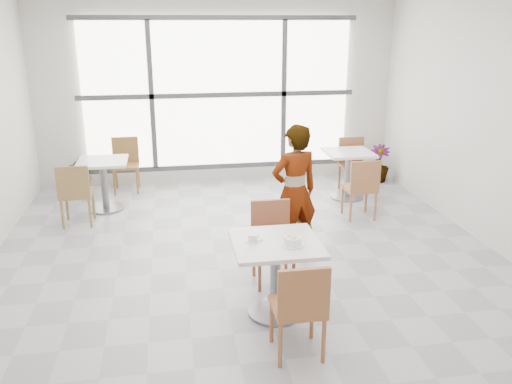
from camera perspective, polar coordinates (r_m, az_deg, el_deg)
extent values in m
plane|color=#9E9EA5|center=(6.10, -0.47, -8.10)|extent=(7.00, 7.00, 0.00)
plane|color=silver|center=(9.02, -4.07, 10.46)|extent=(6.00, 0.00, 6.00)
plane|color=silver|center=(2.40, 13.04, -12.09)|extent=(6.00, 0.00, 6.00)
plane|color=silver|center=(6.74, 25.71, 6.14)|extent=(0.00, 7.00, 7.00)
cube|color=white|center=(8.96, -4.03, 10.41)|extent=(4.40, 0.04, 2.40)
cube|color=#3F3F42|center=(8.93, -4.01, 10.38)|extent=(4.60, 0.05, 0.08)
cube|color=#3F3F42|center=(8.90, -11.19, 10.06)|extent=(0.08, 0.05, 2.40)
cube|color=#3F3F42|center=(9.11, 3.01, 10.54)|extent=(0.08, 0.05, 2.40)
cube|color=#3F3F42|center=(9.18, -3.84, 2.81)|extent=(4.60, 0.05, 0.08)
cube|color=#3F3F42|center=(8.86, -4.19, 18.23)|extent=(4.60, 0.05, 0.08)
cube|color=silver|center=(4.89, 2.15, -5.55)|extent=(0.80, 0.80, 0.04)
cylinder|color=slate|center=(5.05, 2.10, -9.45)|extent=(0.10, 0.10, 0.71)
cylinder|color=slate|center=(5.22, 2.06, -12.77)|extent=(0.52, 0.52, 0.03)
cube|color=#985A34|center=(4.48, 4.48, -12.25)|extent=(0.42, 0.42, 0.04)
cube|color=#985A34|center=(4.21, 5.19, -10.83)|extent=(0.42, 0.04, 0.42)
cylinder|color=#985A34|center=(4.79, 6.04, -13.30)|extent=(0.04, 0.04, 0.41)
cylinder|color=#985A34|center=(4.50, 7.29, -15.62)|extent=(0.04, 0.04, 0.41)
cylinder|color=#985A34|center=(4.71, 1.69, -13.74)|extent=(0.04, 0.04, 0.41)
cylinder|color=#985A34|center=(4.42, 2.63, -16.16)|extent=(0.04, 0.04, 0.41)
cube|color=brown|center=(5.60, 1.90, -5.74)|extent=(0.42, 0.42, 0.04)
cube|color=brown|center=(5.68, 1.55, -2.86)|extent=(0.42, 0.04, 0.42)
cylinder|color=brown|center=(5.50, 0.39, -8.76)|extent=(0.04, 0.04, 0.41)
cylinder|color=brown|center=(5.82, -0.22, -7.19)|extent=(0.04, 0.04, 0.41)
cylinder|color=brown|center=(5.57, 4.08, -8.46)|extent=(0.04, 0.04, 0.41)
cylinder|color=brown|center=(5.88, 3.26, -6.93)|extent=(0.04, 0.04, 0.41)
cylinder|color=white|center=(4.81, 3.97, -5.69)|extent=(0.21, 0.21, 0.01)
cylinder|color=white|center=(4.79, 3.98, -5.24)|extent=(0.16, 0.16, 0.07)
torus|color=white|center=(4.78, 3.99, -4.89)|extent=(0.16, 0.16, 0.01)
cylinder|color=beige|center=(4.79, 3.98, -5.26)|extent=(0.14, 0.14, 0.05)
cylinder|color=#F8E0A0|center=(4.77, 4.00, -4.92)|extent=(0.03, 0.03, 0.02)
cylinder|color=beige|center=(4.79, 4.20, -4.75)|extent=(0.03, 0.03, 0.02)
cylinder|color=beige|center=(4.80, 3.70, -4.71)|extent=(0.03, 0.03, 0.02)
cylinder|color=beige|center=(4.75, 4.17, -4.94)|extent=(0.03, 0.03, 0.02)
cylinder|color=#F4E49D|center=(4.74, 3.84, -5.07)|extent=(0.03, 0.03, 0.02)
cylinder|color=beige|center=(4.77, 3.85, -4.93)|extent=(0.03, 0.03, 0.02)
cylinder|color=#F8F2A0|center=(4.79, 4.22, -4.84)|extent=(0.03, 0.03, 0.02)
cylinder|color=beige|center=(4.78, 3.97, -4.91)|extent=(0.03, 0.03, 0.01)
cylinder|color=beige|center=(4.74, 4.12, -5.10)|extent=(0.03, 0.03, 0.02)
cylinder|color=beige|center=(4.78, 4.27, -4.80)|extent=(0.03, 0.03, 0.02)
cylinder|color=beige|center=(4.79, 3.51, -4.77)|extent=(0.03, 0.03, 0.01)
cylinder|color=beige|center=(4.80, 4.02, -4.74)|extent=(0.03, 0.03, 0.02)
cylinder|color=#F6F09F|center=(4.77, 4.01, -4.83)|extent=(0.03, 0.03, 0.02)
cylinder|color=white|center=(4.88, -0.37, -5.29)|extent=(0.13, 0.13, 0.01)
cylinder|color=white|center=(4.86, -0.37, -4.93)|extent=(0.08, 0.08, 0.06)
torus|color=white|center=(4.87, 0.13, -4.89)|extent=(0.05, 0.01, 0.05)
cylinder|color=black|center=(4.86, -0.37, -4.67)|extent=(0.07, 0.07, 0.00)
cube|color=#BCBCC0|center=(4.86, 0.25, -5.27)|extent=(0.09, 0.05, 0.00)
sphere|color=#BCBCC0|center=(4.88, 0.63, -5.17)|extent=(0.02, 0.02, 0.02)
imported|color=black|center=(6.13, 4.16, 0.01)|extent=(0.66, 0.51, 1.59)
cube|color=silver|center=(7.99, -16.23, 3.15)|extent=(0.70, 0.70, 0.04)
cylinder|color=slate|center=(8.09, -16.00, 0.58)|extent=(0.10, 0.10, 0.71)
cylinder|color=slate|center=(8.19, -15.80, -1.69)|extent=(0.52, 0.52, 0.03)
cube|color=white|center=(8.32, 9.98, 4.18)|extent=(0.70, 0.70, 0.04)
cylinder|color=gray|center=(8.42, 9.84, 1.70)|extent=(0.10, 0.10, 0.71)
cylinder|color=gray|center=(8.52, 9.72, -0.49)|extent=(0.52, 0.52, 0.03)
cube|color=olive|center=(7.60, -18.75, -0.22)|extent=(0.42, 0.42, 0.04)
cube|color=olive|center=(7.35, -19.14, 1.03)|extent=(0.42, 0.04, 0.42)
cylinder|color=olive|center=(7.81, -17.09, -1.31)|extent=(0.04, 0.04, 0.41)
cylinder|color=olive|center=(7.47, -17.42, -2.21)|extent=(0.04, 0.04, 0.41)
cylinder|color=olive|center=(7.87, -19.69, -1.43)|extent=(0.04, 0.04, 0.41)
cylinder|color=olive|center=(7.53, -20.13, -2.34)|extent=(0.04, 0.04, 0.41)
cube|color=brown|center=(8.84, -13.87, 2.73)|extent=(0.42, 0.42, 0.04)
cube|color=brown|center=(8.97, -13.90, 4.47)|extent=(0.42, 0.04, 0.42)
cylinder|color=brown|center=(8.75, -15.00, 0.94)|extent=(0.04, 0.04, 0.41)
cylinder|color=brown|center=(9.09, -14.82, 1.60)|extent=(0.04, 0.04, 0.41)
cylinder|color=brown|center=(8.72, -12.65, 1.06)|extent=(0.04, 0.04, 0.41)
cylinder|color=brown|center=(9.06, -12.55, 1.72)|extent=(0.04, 0.04, 0.41)
cube|color=#A4653E|center=(7.59, 11.09, 0.40)|extent=(0.42, 0.42, 0.04)
cube|color=#A4653E|center=(7.35, 11.70, 1.67)|extent=(0.42, 0.04, 0.42)
cylinder|color=#A4653E|center=(7.88, 11.77, -0.70)|extent=(0.04, 0.04, 0.41)
cylinder|color=#A4653E|center=(7.56, 12.73, -1.56)|extent=(0.04, 0.04, 0.41)
cylinder|color=#A4653E|center=(7.76, 9.29, -0.85)|extent=(0.04, 0.04, 0.41)
cylinder|color=#A4653E|center=(7.44, 10.16, -1.73)|extent=(0.04, 0.04, 0.41)
cube|color=brown|center=(8.72, 10.52, 2.74)|extent=(0.42, 0.42, 0.04)
cube|color=brown|center=(8.83, 10.20, 4.50)|extent=(0.42, 0.04, 0.42)
cylinder|color=brown|center=(8.56, 9.71, 0.93)|extent=(0.04, 0.04, 0.41)
cylinder|color=brown|center=(8.88, 8.96, 1.61)|extent=(0.04, 0.04, 0.41)
cylinder|color=brown|center=(8.68, 11.96, 1.04)|extent=(0.04, 0.04, 0.41)
cylinder|color=brown|center=(9.00, 11.14, 1.70)|extent=(0.04, 0.04, 0.41)
imported|color=#557C41|center=(8.98, -18.39, 1.85)|extent=(0.69, 0.64, 0.64)
imported|color=#568844|center=(9.40, 13.06, 3.00)|extent=(0.47, 0.47, 0.64)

